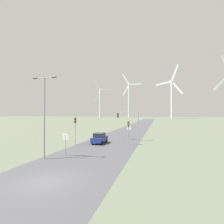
# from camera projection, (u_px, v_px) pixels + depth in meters

# --- Properties ---
(ground_plane) EXTENTS (600.00, 600.00, 0.00)m
(ground_plane) POSITION_uv_depth(u_px,v_px,m) (46.00, 182.00, 13.12)
(ground_plane) COLOR #5B6651
(road_surface) EXTENTS (10.00, 240.00, 0.01)m
(road_surface) POSITION_uv_depth(u_px,v_px,m) (133.00, 129.00, 59.53)
(road_surface) COLOR #47474C
(road_surface) RESTS_ON ground
(streetlamp) EXTENTS (3.13, 0.32, 9.30)m
(streetlamp) POSITION_uv_depth(u_px,v_px,m) (44.00, 107.00, 19.73)
(streetlamp) COLOR #93999E
(streetlamp) RESTS_ON ground
(stop_sign_near) EXTENTS (0.81, 0.07, 2.75)m
(stop_sign_near) POSITION_uv_depth(u_px,v_px,m) (66.00, 140.00, 21.06)
(stop_sign_near) COLOR #93999E
(stop_sign_near) RESTS_ON ground
(stop_sign_far) EXTENTS (0.81, 0.07, 2.75)m
(stop_sign_far) POSITION_uv_depth(u_px,v_px,m) (129.00, 130.00, 34.58)
(stop_sign_far) COLOR #93999E
(stop_sign_far) RESTS_ON ground
(traffic_light_post_near_left) EXTENTS (0.28, 0.33, 4.49)m
(traffic_light_post_near_left) POSITION_uv_depth(u_px,v_px,m) (75.00, 125.00, 28.87)
(traffic_light_post_near_left) COLOR #93999E
(traffic_light_post_near_left) RESTS_ON ground
(traffic_light_post_near_right) EXTENTS (0.28, 0.34, 3.88)m
(traffic_light_post_near_right) POSITION_uv_depth(u_px,v_px,m) (128.00, 128.00, 28.62)
(traffic_light_post_near_right) COLOR #93999E
(traffic_light_post_near_right) RESTS_ON ground
(traffic_light_mast_overhead) EXTENTS (4.70, 0.35, 5.61)m
(traffic_light_mast_overhead) POSITION_uv_depth(u_px,v_px,m) (129.00, 119.00, 33.37)
(traffic_light_mast_overhead) COLOR #93999E
(traffic_light_mast_overhead) RESTS_ON ground
(car_approaching) EXTENTS (1.88, 4.13, 1.83)m
(car_approaching) POSITION_uv_depth(u_px,v_px,m) (100.00, 138.00, 30.17)
(car_approaching) COLOR navy
(car_approaching) RESTS_ON ground
(wind_turbine_far_left) EXTENTS (28.01, 9.05, 54.38)m
(wind_turbine_far_left) POSITION_uv_depth(u_px,v_px,m) (100.00, 100.00, 245.23)
(wind_turbine_far_left) COLOR silver
(wind_turbine_far_left) RESTS_ON ground
(wind_turbine_left) EXTENTS (26.61, 2.64, 60.28)m
(wind_turbine_left) POSITION_uv_depth(u_px,v_px,m) (129.00, 97.00, 235.41)
(wind_turbine_left) COLOR silver
(wind_turbine_left) RESTS_ON ground
(wind_turbine_center) EXTENTS (27.63, 11.16, 56.40)m
(wind_turbine_center) POSITION_uv_depth(u_px,v_px,m) (172.00, 95.00, 183.45)
(wind_turbine_center) COLOR silver
(wind_turbine_center) RESTS_ON ground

